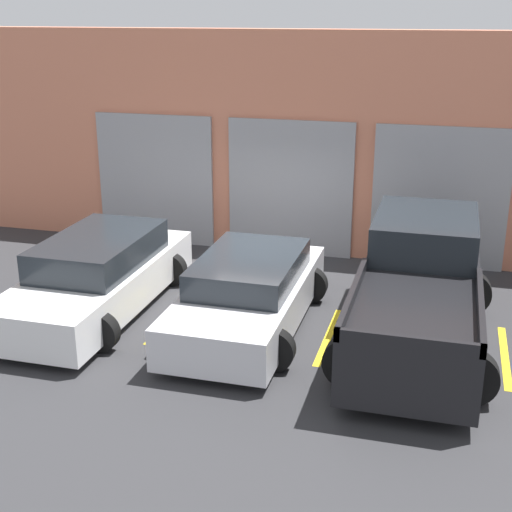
{
  "coord_description": "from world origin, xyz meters",
  "views": [
    {
      "loc": [
        3.05,
        -11.55,
        5.09
      ],
      "look_at": [
        0.0,
        -0.5,
        1.1
      ],
      "focal_mm": 50.0,
      "sensor_mm": 36.0,
      "label": 1
    }
  ],
  "objects": [
    {
      "name": "parking_stripe_right",
      "position": [
        4.13,
        -1.0,
        0.0
      ],
      "size": [
        0.12,
        2.2,
        0.01
      ],
      "primitive_type": "cube",
      "color": "gold",
      "rests_on": "ground"
    },
    {
      "name": "parking_stripe_left",
      "position": [
        -1.38,
        -1.0,
        0.0
      ],
      "size": [
        0.12,
        2.2,
        0.01
      ],
      "primitive_type": "cube",
      "color": "gold",
      "rests_on": "ground"
    },
    {
      "name": "parking_stripe_far_left",
      "position": [
        -4.13,
        -1.0,
        0.0
      ],
      "size": [
        0.12,
        2.2,
        0.01
      ],
      "primitive_type": "cube",
      "color": "gold",
      "rests_on": "ground"
    },
    {
      "name": "sedan_side",
      "position": [
        0.0,
        -0.98,
        0.59
      ],
      "size": [
        2.2,
        4.36,
        1.23
      ],
      "color": "silver",
      "rests_on": "ground"
    },
    {
      "name": "pickup_truck",
      "position": [
        2.75,
        -0.72,
        0.84
      ],
      "size": [
        2.4,
        5.06,
        1.8
      ],
      "color": "black",
      "rests_on": "ground"
    },
    {
      "name": "parking_stripe_centre",
      "position": [
        1.38,
        -1.0,
        0.0
      ],
      "size": [
        0.12,
        2.2,
        0.01
      ],
      "primitive_type": "cube",
      "color": "gold",
      "rests_on": "ground"
    },
    {
      "name": "sedan_white",
      "position": [
        -2.75,
        -0.97,
        0.63
      ],
      "size": [
        2.16,
        4.74,
        1.34
      ],
      "color": "white",
      "rests_on": "ground"
    },
    {
      "name": "ground_plane",
      "position": [
        0.0,
        0.0,
        0.0
      ],
      "size": [
        28.0,
        28.0,
        0.0
      ],
      "primitive_type": "plane",
      "color": "#2D2D30"
    },
    {
      "name": "shophouse_building",
      "position": [
        -0.01,
        3.29,
        2.32
      ],
      "size": [
        17.0,
        0.68,
        4.7
      ],
      "color": "#D17A5B",
      "rests_on": "ground"
    }
  ]
}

